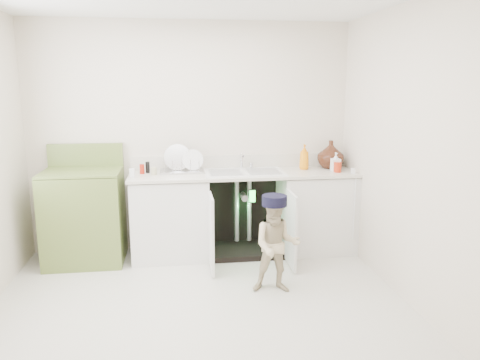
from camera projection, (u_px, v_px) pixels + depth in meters
name	position (u px, v px, depth m)	size (l,w,h in m)	color
ground	(201.00, 305.00, 3.96)	(3.50, 3.50, 0.00)	#BAB2A3
room_shell	(198.00, 159.00, 3.70)	(6.00, 5.50, 1.26)	beige
counter_run	(247.00, 211.00, 5.11)	(2.44, 1.02, 1.21)	silver
avocado_stove	(85.00, 215.00, 4.85)	(0.78, 0.65, 1.21)	olive
repair_worker	(276.00, 244.00, 4.13)	(0.47, 0.88, 0.88)	#CABB91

